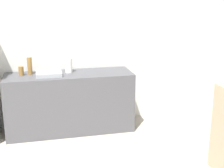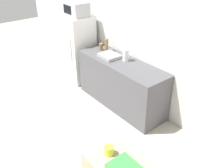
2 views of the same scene
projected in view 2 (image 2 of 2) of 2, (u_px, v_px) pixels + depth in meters
The scene contains 9 objects.
wall_back at pixel (129, 34), 4.65m from camera, with size 8.00×0.06×2.60m, color silver.
refrigerator at pixel (79, 49), 5.50m from camera, with size 0.58×0.59×1.48m.
microwave at pixel (76, 9), 5.06m from camera, with size 0.51×0.36×0.28m.
counter at pixel (121, 84), 4.74m from camera, with size 1.91×0.61×0.91m, color #4C4C51.
sink_basin at pixel (109, 56), 4.67m from camera, with size 0.37×0.31×0.06m, color #9EA3A8.
bottle_tall at pixel (107, 45), 4.88m from camera, with size 0.07×0.07×0.26m, color olive.
bottle_short at pixel (101, 47), 4.98m from camera, with size 0.07×0.07×0.14m, color olive.
jar at pixel (109, 150), 2.33m from camera, with size 0.09×0.09×0.09m, color yellow.
paper_towel_roll at pixel (126, 55), 4.50m from camera, with size 0.11×0.11×0.22m, color white.
Camera 2 is at (3.28, -0.15, 2.80)m, focal length 40.00 mm.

